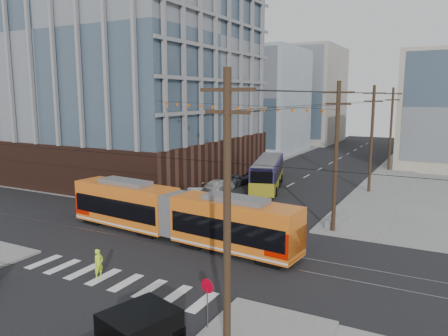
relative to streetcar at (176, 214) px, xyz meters
The scene contains 14 objects.
ground 4.83m from the streetcar, 78.14° to the right, with size 160.00×160.00×0.00m, color slate.
office_building 30.78m from the streetcar, 138.57° to the left, with size 30.00×25.00×28.60m, color #381E16.
bg_bldg_nw_near 50.76m from the streetcar, 108.66° to the left, with size 18.00×16.00×18.00m, color #8C99A5.
bg_bldg_nw_far 69.35m from the streetcar, 100.95° to the left, with size 16.00×18.00×20.00m, color gray.
utility_pole_near 14.52m from the streetcar, 47.81° to the right, with size 0.30×0.30×11.00m, color black.
utility_pole_far 52.59m from the streetcar, 79.65° to the left, with size 0.30×0.30×11.00m, color black.
streetcar is the anchor object (origin of this frame).
city_bus 18.93m from the streetcar, 92.35° to the left, with size 2.51×11.58×3.28m, color #211C45, non-canonical shape.
parked_car_silver 11.35m from the streetcar, 113.37° to the left, with size 1.46×4.18×1.38m, color #9FA2A7.
parked_car_white 15.84m from the streetcar, 107.30° to the left, with size 1.75×4.29×1.25m, color silver.
parked_car_grey 19.41m from the streetcar, 103.36° to the left, with size 1.94×4.21×1.17m, color #494C54.
pedestrian 7.63m from the streetcar, 90.19° to the right, with size 0.60×0.40×1.65m, color #CDFF28.
stop_sign 12.49m from the streetcar, 49.90° to the right, with size 0.67×0.67×2.22m, color #BA0119, non-canonical shape.
jersey_barrier 12.68m from the streetcar, 42.94° to the left, with size 0.82×3.64×0.73m, color slate.
Camera 1 is at (15.83, -20.17, 10.01)m, focal length 35.00 mm.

